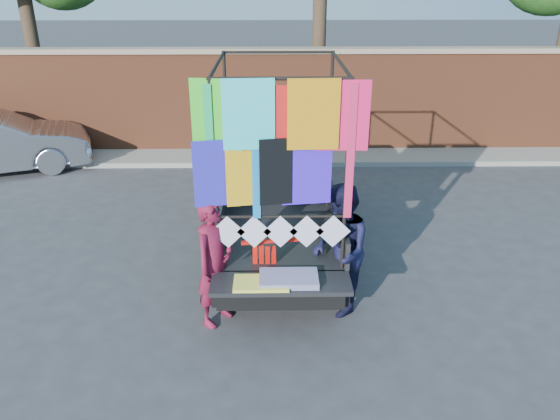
{
  "coord_description": "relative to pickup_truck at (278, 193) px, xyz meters",
  "views": [
    {
      "loc": [
        -0.25,
        -6.67,
        4.42
      ],
      "look_at": [
        -0.15,
        -0.1,
        1.47
      ],
      "focal_mm": 35.0,
      "sensor_mm": 36.0,
      "label": 1
    }
  ],
  "objects": [
    {
      "name": "ground",
      "position": [
        0.15,
        -2.08,
        -0.83
      ],
      "size": [
        90.0,
        90.0,
        0.0
      ],
      "primitive_type": "plane",
      "color": "#38383A",
      "rests_on": "ground"
    },
    {
      "name": "brick_wall",
      "position": [
        0.15,
        4.92,
        0.49
      ],
      "size": [
        30.0,
        0.45,
        2.61
      ],
      "color": "brown",
      "rests_on": "ground"
    },
    {
      "name": "curb",
      "position": [
        0.15,
        4.22,
        -0.77
      ],
      "size": [
        30.0,
        1.2,
        0.12
      ],
      "primitive_type": "cube",
      "color": "gray",
      "rests_on": "ground"
    },
    {
      "name": "pickup_truck",
      "position": [
        0.0,
        0.0,
        0.0
      ],
      "size": [
        2.08,
        5.22,
        3.29
      ],
      "color": "black",
      "rests_on": "ground"
    },
    {
      "name": "woman",
      "position": [
        -0.85,
        -2.54,
        0.07
      ],
      "size": [
        0.72,
        0.78,
        1.8
      ],
      "primitive_type": "imported",
      "rotation": [
        0.0,
        0.0,
        0.99
      ],
      "color": "maroon",
      "rests_on": "ground"
    },
    {
      "name": "man",
      "position": [
        0.81,
        -2.3,
        0.1
      ],
      "size": [
        0.77,
        0.95,
        1.86
      ],
      "primitive_type": "imported",
      "rotation": [
        0.0,
        0.0,
        -1.5
      ],
      "color": "#141534",
      "rests_on": "ground"
    },
    {
      "name": "streamer_bundle",
      "position": [
        -0.13,
        -2.43,
        0.12
      ],
      "size": [
        0.98,
        0.18,
        0.67
      ],
      "color": "red",
      "rests_on": "ground"
    }
  ]
}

